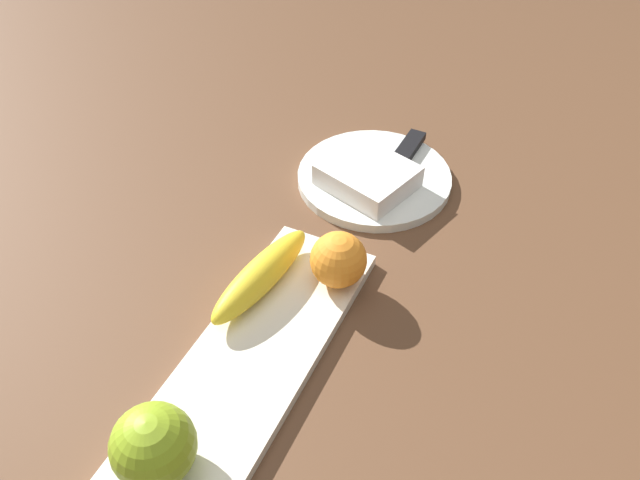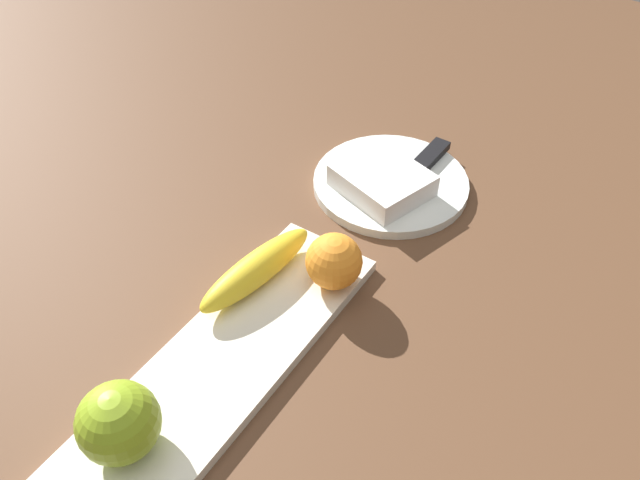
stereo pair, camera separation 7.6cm
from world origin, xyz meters
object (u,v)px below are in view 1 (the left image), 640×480
object	(u,v)px
apple	(154,446)
knife	(403,156)
fruit_tray	(244,376)
dinner_plate	(376,178)
banana	(261,275)
folded_napkin	(370,176)
orange_near_apple	(338,260)

from	to	relation	value
apple	knife	xyz separation A→B (m)	(-0.54, 0.04, -0.03)
fruit_tray	dinner_plate	size ratio (longest dim) A/B	1.99
apple	banana	world-z (taller)	apple
fruit_tray	dinner_plate	world-z (taller)	same
dinner_plate	banana	bearing A→B (deg)	-9.16
folded_napkin	orange_near_apple	bearing A→B (deg)	10.86
fruit_tray	folded_napkin	distance (m)	0.34
orange_near_apple	knife	distance (m)	0.26
fruit_tray	knife	distance (m)	0.42
banana	knife	world-z (taller)	banana
folded_napkin	banana	bearing A→B (deg)	-10.22
fruit_tray	orange_near_apple	world-z (taller)	orange_near_apple
banana	dinner_plate	distance (m)	0.26
orange_near_apple	apple	bearing A→B (deg)	-10.01
banana	dinner_plate	bearing A→B (deg)	-1.22
orange_near_apple	knife	xyz separation A→B (m)	(-0.26, -0.01, -0.03)
folded_napkin	knife	world-z (taller)	folded_napkin
orange_near_apple	dinner_plate	distance (m)	0.21
apple	folded_napkin	xyz separation A→B (m)	(-0.46, 0.02, -0.02)
orange_near_apple	folded_napkin	bearing A→B (deg)	-169.14
apple	dinner_plate	world-z (taller)	apple
orange_near_apple	knife	size ratio (longest dim) A/B	0.36
fruit_tray	orange_near_apple	size ratio (longest dim) A/B	6.51
orange_near_apple	folded_napkin	distance (m)	0.18
banana	knife	size ratio (longest dim) A/B	0.94
banana	folded_napkin	size ratio (longest dim) A/B	1.48
apple	orange_near_apple	world-z (taller)	apple
orange_near_apple	folded_napkin	world-z (taller)	orange_near_apple
fruit_tray	orange_near_apple	xyz separation A→B (m)	(-0.16, 0.03, 0.04)
fruit_tray	apple	xyz separation A→B (m)	(0.12, -0.02, 0.05)
apple	banana	xyz separation A→B (m)	(-0.23, -0.03, -0.02)
folded_napkin	fruit_tray	bearing A→B (deg)	0.00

